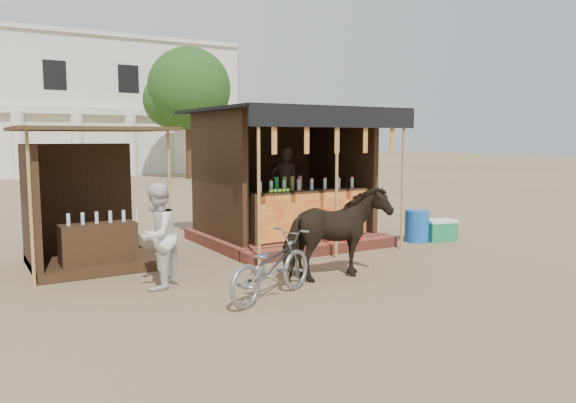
# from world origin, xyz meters

# --- Properties ---
(ground) EXTENTS (120.00, 120.00, 0.00)m
(ground) POSITION_xyz_m (0.00, 0.00, 0.00)
(ground) COLOR #846B4C
(ground) RESTS_ON ground
(main_stall) EXTENTS (3.60, 3.61, 2.78)m
(main_stall) POSITION_xyz_m (1.01, 3.36, 1.03)
(main_stall) COLOR brown
(main_stall) RESTS_ON ground
(secondary_stall) EXTENTS (2.40, 2.40, 2.38)m
(secondary_stall) POSITION_xyz_m (-3.17, 3.24, 0.85)
(secondary_stall) COLOR #382114
(secondary_stall) RESTS_ON ground
(cow) EXTENTS (1.73, 0.81, 1.45)m
(cow) POSITION_xyz_m (0.07, 0.25, 0.72)
(cow) COLOR black
(cow) RESTS_ON ground
(motorbike) EXTENTS (1.84, 1.28, 0.92)m
(motorbike) POSITION_xyz_m (-1.31, -0.16, 0.46)
(motorbike) COLOR gray
(motorbike) RESTS_ON ground
(bystander) EXTENTS (0.95, 0.95, 1.55)m
(bystander) POSITION_xyz_m (-2.48, 1.17, 0.78)
(bystander) COLOR silver
(bystander) RESTS_ON ground
(blue_barrel) EXTENTS (0.67, 0.67, 0.67)m
(blue_barrel) POSITION_xyz_m (3.44, 2.00, 0.33)
(blue_barrel) COLOR #1757B1
(blue_barrel) RESTS_ON ground
(red_crate) EXTENTS (0.45, 0.50, 0.31)m
(red_crate) POSITION_xyz_m (1.62, 2.00, 0.15)
(red_crate) COLOR maroon
(red_crate) RESTS_ON ground
(cooler) EXTENTS (0.73, 0.58, 0.46)m
(cooler) POSITION_xyz_m (3.93, 1.81, 0.23)
(cooler) COLOR #1B7C4A
(cooler) RESTS_ON ground
(background_building) EXTENTS (26.00, 7.45, 8.18)m
(background_building) POSITION_xyz_m (-2.00, 29.94, 3.98)
(background_building) COLOR silver
(background_building) RESTS_ON ground
(tree) EXTENTS (4.50, 4.40, 7.00)m
(tree) POSITION_xyz_m (5.81, 22.14, 4.63)
(tree) COLOR #382314
(tree) RESTS_ON ground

